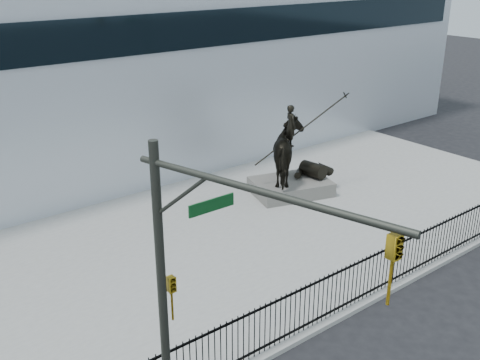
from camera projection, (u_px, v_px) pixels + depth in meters
ground at (384, 329)px, 16.08m from camera, size 120.00×120.00×0.00m
plaza at (235, 238)px, 21.17m from camera, size 30.00×12.00×0.15m
building at (82, 70)px, 29.04m from camera, size 44.00×14.00×9.00m
picket_fence at (353, 284)px, 16.66m from camera, size 22.10×0.10×1.50m
statue_plinth at (291, 187)px, 24.87m from camera, size 3.82×3.13×0.62m
equestrian_statue at (293, 152)px, 24.29m from camera, size 4.07×3.15×3.59m
traffic_signal_left at (197, 303)px, 10.27m from camera, size 1.52×4.84×7.00m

